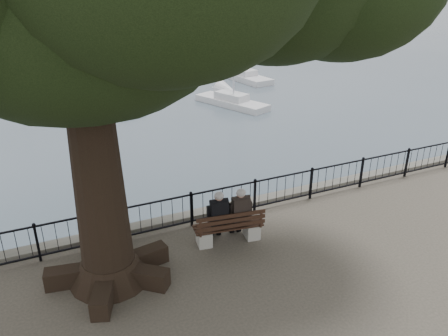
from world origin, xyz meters
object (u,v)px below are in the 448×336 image
person_left (218,218)px  lion_monument (76,24)px  bench (229,230)px  person_right (239,215)px

person_left → lion_monument: (2.64, 48.45, 0.50)m
bench → person_right: person_right is taller
bench → person_right: size_ratio=1.23×
bench → person_right: (0.32, 0.06, 0.37)m
person_right → lion_monument: bearing=87.6°
person_right → lion_monument: (2.07, 48.53, 0.50)m
bench → person_left: (-0.25, 0.14, 0.37)m
person_right → bench: bearing=-169.5°
person_left → lion_monument: bearing=86.9°
lion_monument → bench: bearing=-92.8°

